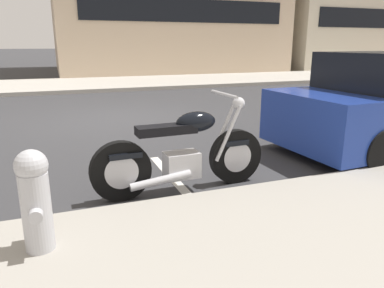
# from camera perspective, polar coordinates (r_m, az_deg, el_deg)

# --- Properties ---
(ground_plane) EXTENTS (260.00, 260.00, 0.00)m
(ground_plane) POSITION_cam_1_polar(r_m,az_deg,el_deg) (8.64, -11.33, 3.88)
(ground_plane) COLOR #333335
(sidewalk_far_curb) EXTENTS (120.00, 5.00, 0.14)m
(sidewalk_far_curb) POSITION_cam_1_polar(r_m,az_deg,el_deg) (20.69, 20.00, 10.03)
(sidewalk_far_curb) COLOR #ADA89E
(sidewalk_far_curb) RESTS_ON ground
(parking_stall_stripe) EXTENTS (0.12, 2.20, 0.01)m
(parking_stall_stripe) POSITION_cam_1_polar(r_m,az_deg,el_deg) (4.62, -2.47, -5.95)
(parking_stall_stripe) COLOR silver
(parking_stall_stripe) RESTS_ON ground
(parked_motorcycle) EXTENTS (2.10, 0.62, 1.14)m
(parked_motorcycle) POSITION_cam_1_polar(r_m,az_deg,el_deg) (4.23, -1.37, -1.69)
(parked_motorcycle) COLOR black
(parked_motorcycle) RESTS_ON ground
(fire_hydrant) EXTENTS (0.24, 0.36, 0.80)m
(fire_hydrant) POSITION_cam_1_polar(r_m,az_deg,el_deg) (3.01, -23.31, -7.76)
(fire_hydrant) COLOR #B7B7BC
(fire_hydrant) RESTS_ON sidewalk_near_curb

